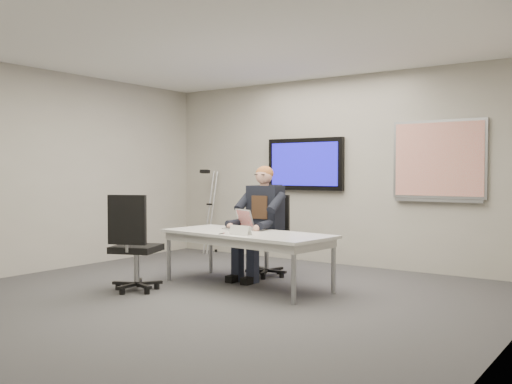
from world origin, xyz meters
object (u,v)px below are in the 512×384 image
Objects in this scene: office_chair_far at (268,251)px; laptop at (240,225)px; conference_table at (247,238)px; office_chair_near at (135,261)px; seated_person at (257,233)px.

laptop is (-0.05, -0.55, 0.38)m from office_chair_far.
conference_table is 0.81m from office_chair_far.
office_chair_near is at bearing -116.69° from office_chair_far.
conference_table is 4.86× the size of laptop.
conference_table is 0.52m from seated_person.
conference_table is 0.35m from laptop.
office_chair_far is (-0.19, 0.75, -0.25)m from conference_table.
office_chair_near is 0.77× the size of seated_person.
seated_person is at bearing -137.18° from office_chair_near.
seated_person is 0.32m from laptop.
office_chair_near is (-0.69, -1.73, 0.02)m from office_chair_far.
seated_person reaches higher than conference_table.
seated_person is (0.69, 1.47, 0.24)m from office_chair_near.
seated_person is at bearing 101.59° from laptop.
office_chair_far is at bearing 107.50° from laptop.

